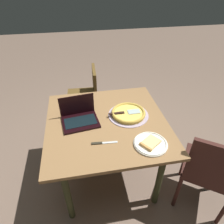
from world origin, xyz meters
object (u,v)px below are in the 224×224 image
(dining_table, at_px, (107,129))
(laptop, at_px, (79,117))
(pizza_plate, at_px, (150,143))
(table_knife, at_px, (102,143))
(pizza_tray, at_px, (128,113))
(chair_far, at_px, (210,170))
(chair_near, at_px, (87,94))

(dining_table, xyz_separation_m, laptop, (0.05, 0.24, 0.13))
(dining_table, bearing_deg, laptop, 77.13)
(pizza_plate, distance_m, table_knife, 0.38)
(dining_table, xyz_separation_m, table_knife, (-0.26, 0.08, 0.10))
(pizza_tray, xyz_separation_m, chair_far, (-0.54, -0.58, -0.27))
(pizza_plate, bearing_deg, chair_far, -105.79)
(laptop, distance_m, chair_near, 0.92)
(dining_table, bearing_deg, pizza_plate, -140.18)
(pizza_plate, height_order, chair_near, chair_near)
(chair_far, bearing_deg, chair_near, 33.04)
(dining_table, bearing_deg, table_knife, 162.79)
(pizza_tray, distance_m, chair_near, 0.97)
(dining_table, xyz_separation_m, chair_far, (-0.49, -0.79, -0.15))
(pizza_plate, bearing_deg, dining_table, 39.82)
(dining_table, bearing_deg, chair_far, -121.65)
(table_knife, distance_m, chair_near, 1.21)
(dining_table, distance_m, pizza_plate, 0.46)
(pizza_tray, bearing_deg, table_knife, 137.24)
(laptop, height_order, chair_far, laptop)
(pizza_plate, xyz_separation_m, chair_far, (-0.14, -0.50, -0.26))
(dining_table, height_order, chair_near, chair_near)
(laptop, bearing_deg, table_knife, -154.03)
(laptop, relative_size, pizza_plate, 1.30)
(dining_table, relative_size, pizza_tray, 2.86)
(dining_table, distance_m, chair_far, 0.94)
(laptop, height_order, table_knife, laptop)
(table_knife, bearing_deg, pizza_plate, -102.50)
(chair_far, bearing_deg, dining_table, 58.35)
(chair_near, bearing_deg, pizza_tray, -158.82)
(table_knife, bearing_deg, chair_near, 2.02)
(chair_near, bearing_deg, dining_table, -172.36)
(pizza_tray, distance_m, chair_far, 0.84)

